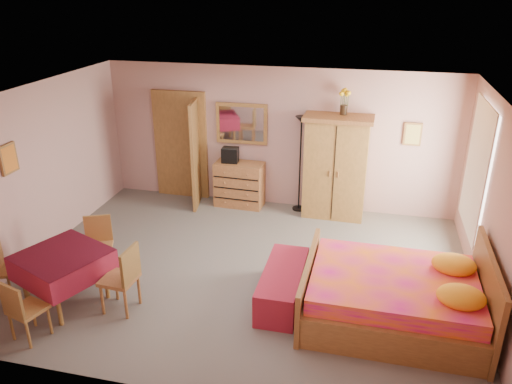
% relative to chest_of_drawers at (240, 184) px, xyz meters
% --- Properties ---
extents(floor, '(6.50, 6.50, 0.00)m').
position_rel_chest_of_drawers_xyz_m(floor, '(0.68, -2.25, -0.43)').
color(floor, slate).
rests_on(floor, ground).
extents(ceiling, '(6.50, 6.50, 0.00)m').
position_rel_chest_of_drawers_xyz_m(ceiling, '(0.68, -2.25, 2.17)').
color(ceiling, brown).
rests_on(ceiling, wall_back).
extents(wall_back, '(6.50, 0.10, 2.60)m').
position_rel_chest_of_drawers_xyz_m(wall_back, '(0.68, 0.25, 0.87)').
color(wall_back, tan).
rests_on(wall_back, floor).
extents(wall_front, '(6.50, 0.10, 2.60)m').
position_rel_chest_of_drawers_xyz_m(wall_front, '(0.68, -4.75, 0.87)').
color(wall_front, tan).
rests_on(wall_front, floor).
extents(wall_left, '(0.10, 5.00, 2.60)m').
position_rel_chest_of_drawers_xyz_m(wall_left, '(-2.57, -2.25, 0.87)').
color(wall_left, tan).
rests_on(wall_left, floor).
extents(wall_right, '(0.10, 5.00, 2.60)m').
position_rel_chest_of_drawers_xyz_m(wall_right, '(3.93, -2.25, 0.87)').
color(wall_right, tan).
rests_on(wall_right, floor).
extents(doorway, '(1.06, 0.12, 2.15)m').
position_rel_chest_of_drawers_xyz_m(doorway, '(-1.22, 0.22, 0.60)').
color(doorway, '#9E6B35').
rests_on(doorway, floor).
extents(window, '(0.08, 1.40, 1.95)m').
position_rel_chest_of_drawers_xyz_m(window, '(3.89, -1.05, 1.02)').
color(window, white).
rests_on(window, wall_right).
extents(picture_left, '(0.04, 0.32, 0.42)m').
position_rel_chest_of_drawers_xyz_m(picture_left, '(-2.54, -2.85, 1.27)').
color(picture_left, orange).
rests_on(picture_left, wall_left).
extents(picture_back, '(0.30, 0.04, 0.40)m').
position_rel_chest_of_drawers_xyz_m(picture_back, '(3.03, 0.22, 1.12)').
color(picture_back, '#D8BF59').
rests_on(picture_back, wall_back).
extents(chest_of_drawers, '(0.92, 0.49, 0.85)m').
position_rel_chest_of_drawers_xyz_m(chest_of_drawers, '(0.00, 0.00, 0.00)').
color(chest_of_drawers, '#A76838').
rests_on(chest_of_drawers, floor).
extents(wall_mirror, '(0.96, 0.07, 0.76)m').
position_rel_chest_of_drawers_xyz_m(wall_mirror, '(0.00, 0.21, 1.12)').
color(wall_mirror, silver).
rests_on(wall_mirror, wall_back).
extents(stereo, '(0.31, 0.24, 0.28)m').
position_rel_chest_of_drawers_xyz_m(stereo, '(-0.18, 0.02, 0.57)').
color(stereo, black).
rests_on(stereo, chest_of_drawers).
extents(floor_lamp, '(0.25, 0.25, 1.79)m').
position_rel_chest_of_drawers_xyz_m(floor_lamp, '(1.13, 0.06, 0.47)').
color(floor_lamp, black).
rests_on(floor_lamp, floor).
extents(wardrobe, '(1.20, 0.64, 1.86)m').
position_rel_chest_of_drawers_xyz_m(wardrobe, '(1.78, -0.04, 0.50)').
color(wardrobe, '#A47537').
rests_on(wardrobe, floor).
extents(sunflower_vase, '(0.19, 0.19, 0.45)m').
position_rel_chest_of_drawers_xyz_m(sunflower_vase, '(1.84, 0.08, 1.66)').
color(sunflower_vase, yellow).
rests_on(sunflower_vase, wardrobe).
extents(bed, '(2.24, 1.77, 1.03)m').
position_rel_chest_of_drawers_xyz_m(bed, '(2.77, -2.94, 0.09)').
color(bed, '#DC1580').
rests_on(bed, floor).
extents(bench, '(0.51, 1.37, 0.46)m').
position_rel_chest_of_drawers_xyz_m(bench, '(1.36, -2.85, -0.20)').
color(bench, maroon).
rests_on(bench, floor).
extents(dining_table, '(1.30, 1.30, 0.73)m').
position_rel_chest_of_drawers_xyz_m(dining_table, '(-1.43, -3.55, -0.06)').
color(dining_table, maroon).
rests_on(dining_table, floor).
extents(chair_south, '(0.46, 0.46, 0.81)m').
position_rel_chest_of_drawers_xyz_m(chair_south, '(-1.44, -4.30, -0.02)').
color(chair_south, '#A67138').
rests_on(chair_south, floor).
extents(chair_north, '(0.51, 0.51, 0.85)m').
position_rel_chest_of_drawers_xyz_m(chair_north, '(-1.36, -2.79, -0.00)').
color(chair_north, '#A96F39').
rests_on(chair_north, floor).
extents(chair_west, '(0.48, 0.48, 0.82)m').
position_rel_chest_of_drawers_xyz_m(chair_west, '(-2.20, -3.58, -0.02)').
color(chair_west, '#996634').
rests_on(chair_west, floor).
extents(chair_east, '(0.44, 0.44, 0.93)m').
position_rel_chest_of_drawers_xyz_m(chair_east, '(-0.65, -3.54, 0.04)').
color(chair_east, '#A46837').
rests_on(chair_east, floor).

